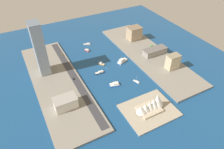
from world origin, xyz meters
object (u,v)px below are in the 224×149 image
object	(u,v)px
tugboat_red	(87,50)
traffic_light_waterfront	(82,80)
patrol_launch_navy	(100,72)
carpark_squat_concrete	(155,51)
water_taxi_orange	(101,64)
office_block_beige	(173,62)
ferry_white_commuter	(122,61)
taxi_yellow_cab	(62,54)
opera_landmark	(151,105)
catamaran_blue	(115,84)
hotel_broad_white	(65,103)
suv_black	(73,79)
tower_tall_glass	(40,49)
sailboat_small_white	(137,81)
yacht_sleek_gray	(87,44)
apartment_midrise_tan	(134,33)

from	to	relation	value
tugboat_red	traffic_light_waterfront	distance (m)	96.32
patrol_launch_navy	traffic_light_waterfront	world-z (taller)	traffic_light_waterfront
carpark_squat_concrete	water_taxi_orange	bearing A→B (deg)	-11.25
office_block_beige	water_taxi_orange	bearing A→B (deg)	-34.81
ferry_white_commuter	taxi_yellow_cab	distance (m)	110.53
opera_landmark	catamaran_blue	bearing A→B (deg)	-75.15
hotel_broad_white	water_taxi_orange	bearing A→B (deg)	-140.83
tugboat_red	hotel_broad_white	size ratio (longest dim) A/B	0.39
office_block_beige	taxi_yellow_cab	size ratio (longest dim) A/B	5.45
suv_black	opera_landmark	bearing A→B (deg)	123.15
hotel_broad_white	tower_tall_glass	bearing A→B (deg)	-86.14
patrol_launch_navy	tower_tall_glass	xyz separation A→B (m)	(78.99, -42.12, 44.45)
tower_tall_glass	suv_black	world-z (taller)	tower_tall_glass
patrol_launch_navy	sailboat_small_white	bearing A→B (deg)	131.15
sailboat_small_white	tugboat_red	xyz separation A→B (m)	(33.45, -120.91, 0.60)
water_taxi_orange	suv_black	size ratio (longest dim) A/B	2.39
tugboat_red	office_block_beige	size ratio (longest dim) A/B	0.48
sailboat_small_white	catamaran_blue	bearing A→B (deg)	-15.52
tugboat_red	yacht_sleek_gray	bearing A→B (deg)	-114.60
carpark_squat_concrete	opera_landmark	xyz separation A→B (m)	(86.92, 106.31, 2.37)
yacht_sleek_gray	traffic_light_waterfront	size ratio (longest dim) A/B	2.32
sailboat_small_white	opera_landmark	bearing A→B (deg)	74.44
tower_tall_glass	suv_black	bearing A→B (deg)	130.65
patrol_launch_navy	water_taxi_orange	bearing A→B (deg)	-121.20
patrol_launch_navy	hotel_broad_white	distance (m)	88.08
apartment_midrise_tan	tower_tall_glass	world-z (taller)	tower_tall_glass
ferry_white_commuter	opera_landmark	bearing A→B (deg)	78.47
sailboat_small_white	water_taxi_orange	xyz separation A→B (m)	(28.34, -68.46, 0.58)
tower_tall_glass	opera_landmark	size ratio (longest dim) A/B	2.04
yacht_sleek_gray	hotel_broad_white	xyz separation A→B (m)	(90.28, 143.36, 9.60)
ferry_white_commuter	opera_landmark	size ratio (longest dim) A/B	0.52
carpark_squat_concrete	tower_tall_glass	world-z (taller)	tower_tall_glass
traffic_light_waterfront	office_block_beige	bearing A→B (deg)	166.65
traffic_light_waterfront	opera_landmark	xyz separation A→B (m)	(-60.85, 92.73, 3.59)
water_taxi_orange	apartment_midrise_tan	size ratio (longest dim) A/B	0.42
apartment_midrise_tan	traffic_light_waterfront	xyz separation A→B (m)	(144.80, 79.55, -8.55)
water_taxi_orange	carpark_squat_concrete	distance (m)	101.42
catamaran_blue	taxi_yellow_cab	size ratio (longest dim) A/B	3.66
yacht_sleek_gray	tugboat_red	world-z (taller)	tugboat_red
yacht_sleek_gray	opera_landmark	bearing A→B (deg)	92.23
tower_tall_glass	suv_black	distance (m)	67.43
sailboat_small_white	tower_tall_glass	size ratio (longest dim) A/B	0.13
office_block_beige	taxi_yellow_cab	xyz separation A→B (m)	(149.91, -124.34, -11.76)
yacht_sleek_gray	hotel_broad_white	world-z (taller)	hotel_broad_white
carpark_squat_concrete	office_block_beige	distance (m)	48.88
ferry_white_commuter	apartment_midrise_tan	xyz separation A→B (m)	(-60.47, -57.17, 13.43)
apartment_midrise_tan	suv_black	distance (m)	167.50
sailboat_small_white	carpark_squat_concrete	bearing A→B (deg)	-145.50
hotel_broad_white	taxi_yellow_cab	distance (m)	130.74
yacht_sleek_gray	tugboat_red	distance (m)	23.15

